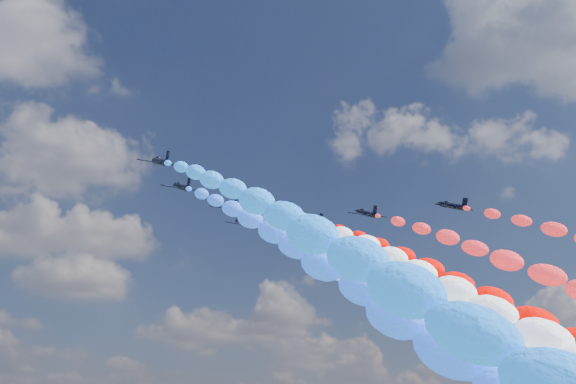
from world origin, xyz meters
name	(u,v)px	position (x,y,z in m)	size (l,w,h in m)	color
jet_0	(161,162)	(-32.49, -8.47, 110.26)	(8.82, 11.82, 2.60)	black
trail_0	(298,243)	(-32.49, -66.17, 81.91)	(5.89, 111.92, 59.00)	blue
jet_1	(182,187)	(-24.13, 4.58, 110.26)	(8.82, 11.82, 2.60)	black
trail_1	(311,271)	(-24.13, -53.11, 81.91)	(5.89, 111.92, 59.00)	blue
jet_2	(229,207)	(-9.94, 14.17, 110.26)	(8.82, 11.82, 2.60)	black
trail_2	(366,291)	(-9.94, -43.52, 81.91)	(5.89, 111.92, 59.00)	blue
jet_3	(278,210)	(1.13, 11.41, 110.26)	(8.82, 11.82, 2.60)	black
trail_3	(438,294)	(1.13, -46.29, 81.91)	(5.89, 111.92, 59.00)	white
jet_4	(243,223)	(-1.78, 25.41, 110.26)	(8.82, 11.82, 2.60)	black
trail_4	(373,306)	(-1.78, -32.28, 81.91)	(5.89, 111.92, 59.00)	white
jet_5	(313,221)	(12.66, 16.40, 110.26)	(8.82, 11.82, 2.60)	black
trail_5	(477,304)	(12.66, -41.29, 81.91)	(5.89, 111.92, 59.00)	#F80400
jet_6	(366,213)	(20.82, 5.21, 110.26)	(8.82, 11.82, 2.60)	black
trail_6	(566,297)	(20.82, -52.48, 81.91)	(5.89, 111.92, 59.00)	red
jet_7	(453,206)	(35.14, -8.39, 110.26)	(8.82, 11.82, 2.60)	black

